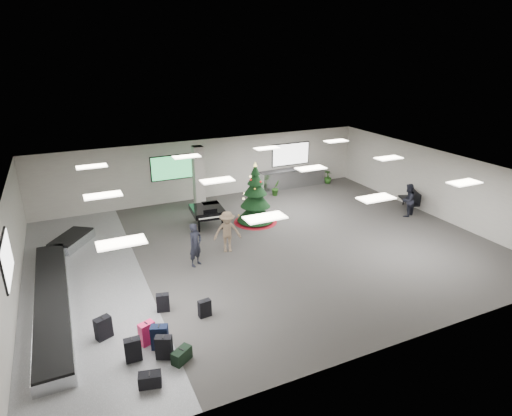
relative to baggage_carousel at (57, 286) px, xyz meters
name	(u,v)px	position (x,y,z in m)	size (l,w,h in m)	color
ground	(266,248)	(7.84, 0.08, -0.21)	(18.00, 18.00, 0.00)	#3D3937
room_envelope	(250,190)	(7.46, 0.75, 2.12)	(18.02, 14.02, 3.21)	#B6AEA6
baggage_carousel	(57,286)	(0.00, 0.00, 0.00)	(2.28, 9.71, 0.43)	silver
service_counter	(293,178)	(12.84, 6.73, 0.33)	(4.05, 0.65, 1.08)	silver
suitcase_0	(133,350)	(1.74, -4.51, 0.12)	(0.43, 0.25, 0.68)	black
suitcase_1	(164,347)	(2.50, -4.76, 0.12)	(0.49, 0.39, 0.69)	black
pink_suitcase	(147,333)	(2.21, -3.97, 0.12)	(0.48, 0.38, 0.68)	#FF215F
suitcase_3	(163,303)	(2.97, -2.61, 0.08)	(0.43, 0.30, 0.61)	black
navy_suitcase	(160,337)	(2.49, -4.32, 0.14)	(0.52, 0.42, 0.72)	black
green_duffel	(182,355)	(2.88, -5.08, -0.03)	(0.61, 0.54, 0.39)	black
suitcase_7	(205,308)	(4.06, -3.42, 0.06)	(0.40, 0.24, 0.57)	black
suitcase_8	(103,328)	(1.15, -3.22, 0.12)	(0.51, 0.41, 0.68)	black
black_duffel	(150,380)	(1.94, -5.60, -0.03)	(0.60, 0.42, 0.37)	black
christmas_tree	(255,202)	(8.61, 2.75, 0.78)	(2.03, 2.03, 2.90)	maroon
grand_piano	(207,211)	(6.44, 3.26, 0.51)	(1.52, 1.88, 1.01)	black
bench	(410,198)	(16.45, 1.05, 0.37)	(1.17, 1.70, 1.03)	black
traveler_a	(195,245)	(4.81, -0.15, 0.63)	(0.61, 0.40, 1.68)	black
traveler_b	(227,232)	(6.32, 0.45, 0.64)	(1.10, 0.63, 1.70)	#816850
traveler_bench	(408,200)	(15.60, 0.38, 0.60)	(0.79, 0.62, 1.63)	black
potted_plant_left	(276,188)	(11.24, 5.79, 0.22)	(0.47, 0.38, 0.86)	#1A4115
potted_plant_right	(328,177)	(15.14, 6.48, 0.18)	(0.44, 0.44, 0.79)	#1A4115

